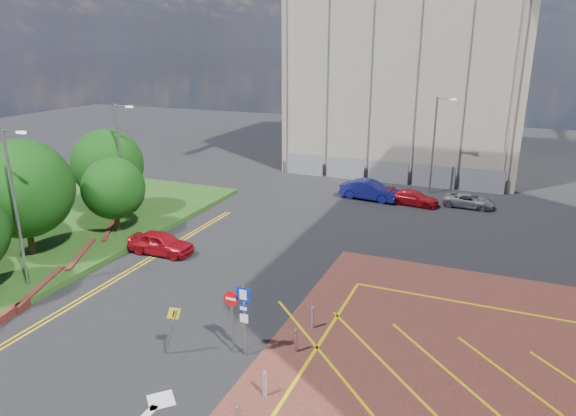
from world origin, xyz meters
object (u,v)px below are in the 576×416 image
Objects in this scene: tree_c at (114,188)px; lamp_left_far at (121,159)px; tree_d at (108,164)px; sign_cluster at (239,312)px; warning_sign at (172,325)px; lamp_left_near at (16,202)px; car_blue_back at (370,190)px; car_red_left at (161,243)px; tree_b at (22,189)px; car_red_back at (414,198)px; lamp_back at (435,142)px; car_silver_back at (469,201)px.

lamp_left_far reaches higher than tree_c.
sign_cluster is (16.80, -12.02, -1.92)m from tree_d.
tree_c is at bearing 138.24° from warning_sign.
car_blue_back is at bearing 61.45° from lamp_left_near.
tree_c reaches higher than car_red_left.
tree_b reaches higher than car_red_back.
tree_d reaches higher than warning_sign.
warning_sign is (11.41, -10.18, -1.76)m from tree_c.
car_blue_back is (13.25, 14.36, -2.42)m from tree_c.
tree_c is at bearing 136.62° from car_red_back.
tree_b is 2.11× the size of sign_cluster.
lamp_left_near reaches higher than tree_b.
tree_c is 25.19m from lamp_back.
tree_b is 1.73× the size of car_red_back.
lamp_left_far is 1.00× the size of lamp_back.
tree_c is 19.69m from car_blue_back.
car_blue_back is at bearing -139.97° from lamp_back.
lamp_back is at bearing 36.09° from tree_d.
car_red_left is (-6.91, 8.68, -0.74)m from warning_sign.
sign_cluster is at bearing -33.16° from tree_c.
lamp_back reaches higher than tree_c.
car_red_back is (12.29, 15.75, -0.12)m from car_red_left.
lamp_left_far reaches higher than warning_sign.
sign_cluster is at bearing -14.26° from tree_b.
car_red_back is at bearing 34.66° from lamp_left_far.
warning_sign is 0.48× the size of car_blue_back.
sign_cluster reaches higher than car_red_left.
car_silver_back is at bearing -46.25° from car_red_left.
lamp_left_near is 3.57× the size of warning_sign.
car_red_left is at bearing 62.24° from lamp_left_near.
sign_cluster reaches higher than car_blue_back.
tree_d is 19.68m from warning_sign.
sign_cluster is 23.41m from car_blue_back.
lamp_left_far is 25.78m from car_silver_back.
car_red_back is at bearing 29.60° from tree_d.
tree_d is at bearing -143.91° from lamp_back.
lamp_back reaches higher than warning_sign.
tree_c is at bearing -45.00° from tree_d.
lamp_back reaches higher than car_silver_back.
lamp_left_near is at bearing 150.23° from car_red_left.
lamp_back is 6.70m from car_blue_back.
tree_d is 25.47m from lamp_back.
tree_d is at bearing 137.54° from warning_sign.
lamp_left_near is 25.75m from car_blue_back.
lamp_left_far is 2.05× the size of car_red_back.
tree_b reaches higher than tree_d.
lamp_left_far is (2.08, -1.00, 0.79)m from tree_d.
car_red_left is 19.98m from car_red_back.
lamp_back reaches higher than sign_cluster.
lamp_back is 2.50× the size of sign_cluster.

